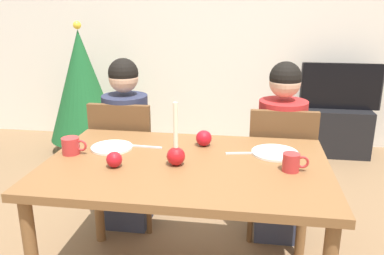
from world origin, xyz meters
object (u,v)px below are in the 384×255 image
at_px(tv_stand, 336,131).
at_px(tv, 341,86).
at_px(candle_centerpiece, 176,152).
at_px(mug_left, 71,146).
at_px(plate_left, 112,147).
at_px(apple_near_candle, 204,138).
at_px(mug_right, 292,162).
at_px(person_left_child, 127,147).
at_px(christmas_tree, 82,86).
at_px(chair_right, 280,166).
at_px(person_right_child, 280,156).
at_px(apple_by_left_plate, 114,160).
at_px(dining_table, 186,178).
at_px(chair_left, 126,157).
at_px(plate_right, 275,153).

xyz_separation_m(tv_stand, tv, (0.00, 0.00, 0.47)).
xyz_separation_m(candle_centerpiece, mug_left, (-0.57, 0.07, -0.02)).
relative_size(plate_left, mug_left, 1.67).
height_order(tv_stand, apple_near_candle, apple_near_candle).
bearing_deg(mug_right, person_left_child, 146.71).
xyz_separation_m(christmas_tree, apple_near_candle, (1.47, -1.74, 0.09)).
distance_m(chair_right, person_left_child, 1.02).
height_order(person_right_child, mug_right, person_right_child).
relative_size(tv, plate_left, 3.53).
bearing_deg(candle_centerpiece, tv_stand, 62.14).
bearing_deg(mug_left, christmas_tree, 112.14).
bearing_deg(tv, person_left_child, -135.73).
height_order(chair_right, plate_left, chair_right).
relative_size(tv_stand, apple_by_left_plate, 8.31).
xyz_separation_m(person_left_child, tv, (1.70, 1.66, 0.14)).
height_order(plate_left, apple_near_candle, apple_near_candle).
xyz_separation_m(person_right_child, apple_near_candle, (-0.45, -0.38, 0.22)).
relative_size(dining_table, apple_by_left_plate, 18.17).
relative_size(chair_left, tv_stand, 1.41).
bearing_deg(mug_right, tv, 73.59).
bearing_deg(tv, christmas_tree, -173.37).
height_order(chair_left, mug_left, chair_left).
xyz_separation_m(chair_left, chair_right, (1.02, 0.00, 0.00)).
distance_m(tv_stand, tv, 0.47).
bearing_deg(mug_right, christmas_tree, 133.39).
distance_m(chair_left, person_right_child, 1.02).
xyz_separation_m(person_left_child, plate_left, (0.08, -0.50, 0.19)).
xyz_separation_m(mug_left, apple_near_candle, (0.67, 0.23, -0.00)).
distance_m(mug_left, apple_by_left_plate, 0.31).
bearing_deg(tv_stand, plate_left, -126.89).
relative_size(chair_left, plate_left, 4.02).
distance_m(person_left_child, plate_right, 1.07).
bearing_deg(apple_by_left_plate, person_left_child, 103.74).
xyz_separation_m(chair_left, apple_near_candle, (0.57, -0.35, 0.28)).
bearing_deg(apple_by_left_plate, tv, 57.71).
bearing_deg(plate_right, dining_table, -156.72).
bearing_deg(chair_left, candle_centerpiece, -53.88).
relative_size(tv_stand, plate_left, 2.86).
xyz_separation_m(christmas_tree, plate_right, (1.85, -1.81, 0.06)).
xyz_separation_m(chair_left, tv_stand, (1.70, 1.69, -0.27)).
bearing_deg(plate_right, chair_left, 156.30).
bearing_deg(person_left_child, plate_right, -25.31).
xyz_separation_m(person_right_child, candle_centerpiece, (-0.55, -0.68, 0.25)).
bearing_deg(person_right_child, person_left_child, 180.00).
xyz_separation_m(dining_table, plate_right, (0.44, 0.19, 0.09)).
distance_m(candle_centerpiece, apple_by_left_plate, 0.30).
bearing_deg(dining_table, plate_right, 23.28).
bearing_deg(apple_near_candle, chair_right, 38.05).
bearing_deg(apple_by_left_plate, mug_right, 5.35).
xyz_separation_m(chair_right, apple_by_left_plate, (-0.83, -0.71, 0.28)).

